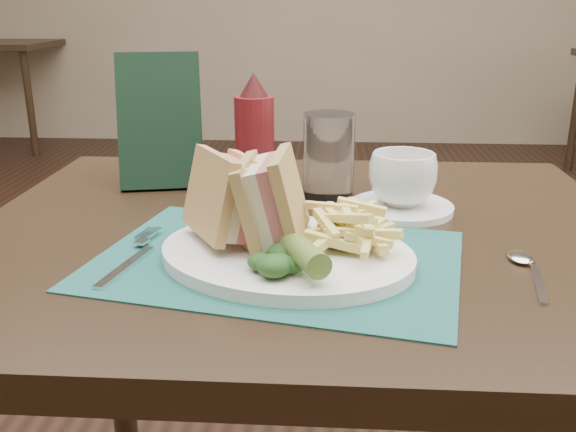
% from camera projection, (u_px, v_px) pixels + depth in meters
% --- Properties ---
extents(wall_back, '(6.00, 0.00, 6.00)m').
position_uv_depth(wall_back, '(324.00, 142.00, 4.89)').
color(wall_back, gray).
rests_on(wall_back, ground).
extents(placemat, '(0.47, 0.38, 0.00)m').
position_uv_depth(placemat, '(277.00, 259.00, 0.76)').
color(placemat, '#184F49').
rests_on(placemat, table_main).
extents(plate, '(0.36, 0.32, 0.01)m').
position_uv_depth(plate, '(286.00, 255.00, 0.75)').
color(plate, white).
rests_on(plate, placemat).
extents(sandwich_half_a, '(0.12, 0.13, 0.11)m').
position_uv_depth(sandwich_half_a, '(210.00, 199.00, 0.75)').
color(sandwich_half_a, tan).
rests_on(sandwich_half_a, plate).
extents(sandwich_half_b, '(0.09, 0.12, 0.11)m').
position_uv_depth(sandwich_half_b, '(254.00, 198.00, 0.74)').
color(sandwich_half_b, tan).
rests_on(sandwich_half_b, plate).
extents(kale_garnish, '(0.11, 0.08, 0.03)m').
position_uv_depth(kale_garnish, '(290.00, 259.00, 0.68)').
color(kale_garnish, '#183814').
rests_on(kale_garnish, plate).
extents(pickle_spear, '(0.07, 0.12, 0.03)m').
position_uv_depth(pickle_spear, '(298.00, 248.00, 0.69)').
color(pickle_spear, '#506C29').
rests_on(pickle_spear, plate).
extents(fries_pile, '(0.18, 0.20, 0.05)m').
position_uv_depth(fries_pile, '(343.00, 223.00, 0.75)').
color(fries_pile, '#E8D674').
rests_on(fries_pile, plate).
extents(fork, '(0.07, 0.17, 0.01)m').
position_uv_depth(fork, '(133.00, 253.00, 0.76)').
color(fork, silver).
rests_on(fork, placemat).
extents(spoon, '(0.06, 0.15, 0.01)m').
position_uv_depth(spoon, '(532.00, 272.00, 0.71)').
color(spoon, silver).
rests_on(spoon, table_main).
extents(saucer, '(0.18, 0.18, 0.01)m').
position_uv_depth(saucer, '(401.00, 207.00, 0.93)').
color(saucer, white).
rests_on(saucer, table_main).
extents(coffee_cup, '(0.14, 0.14, 0.08)m').
position_uv_depth(coffee_cup, '(403.00, 179.00, 0.92)').
color(coffee_cup, white).
rests_on(coffee_cup, saucer).
extents(drinking_glass, '(0.08, 0.08, 0.13)m').
position_uv_depth(drinking_glass, '(329.00, 156.00, 0.97)').
color(drinking_glass, white).
rests_on(drinking_glass, table_main).
extents(ketchup_bottle, '(0.08, 0.08, 0.19)m').
position_uv_depth(ketchup_bottle, '(254.00, 133.00, 1.00)').
color(ketchup_bottle, maroon).
rests_on(ketchup_bottle, table_main).
extents(check_presenter, '(0.15, 0.11, 0.21)m').
position_uv_depth(check_presenter, '(160.00, 121.00, 1.03)').
color(check_presenter, black).
rests_on(check_presenter, table_main).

